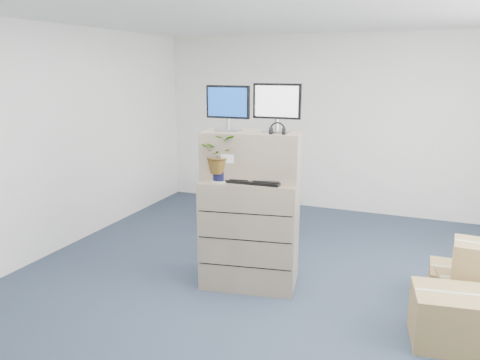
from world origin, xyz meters
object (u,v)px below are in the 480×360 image
object	(u,v)px
keyboard	(254,181)
potted_plant	(220,159)
water_bottle	(258,165)
monitor_left	(228,106)
monitor_right	(277,105)
office_chair	(256,204)
filing_cabinet_lower	(250,232)

from	to	relation	value
keyboard	potted_plant	xyz separation A→B (m)	(-0.34, -0.07, 0.21)
keyboard	water_bottle	bearing A→B (deg)	93.10
keyboard	monitor_left	bearing A→B (deg)	162.31
monitor_right	office_chair	distance (m)	2.37
water_bottle	potted_plant	world-z (taller)	potted_plant
monitor_right	water_bottle	bearing A→B (deg)	-167.50
monitor_left	filing_cabinet_lower	bearing A→B (deg)	0.88
monitor_right	keyboard	xyz separation A→B (m)	(-0.16, -0.19, -0.75)
monitor_left	water_bottle	world-z (taller)	monitor_left
water_bottle	potted_plant	size ratio (longest dim) A/B	0.62
monitor_left	potted_plant	size ratio (longest dim) A/B	0.93
monitor_left	water_bottle	size ratio (longest dim) A/B	1.50
monitor_right	keyboard	distance (m)	0.79
monitor_right	office_chair	size ratio (longest dim) A/B	0.67
potted_plant	monitor_right	bearing A→B (deg)	27.17
monitor_left	keyboard	xyz separation A→B (m)	(0.33, -0.10, -0.74)
potted_plant	office_chair	bearing A→B (deg)	98.59
monitor_right	keyboard	world-z (taller)	monitor_right
monitor_right	potted_plant	xyz separation A→B (m)	(-0.51, -0.26, -0.54)
keyboard	office_chair	distance (m)	2.06
keyboard	monitor_right	bearing A→B (deg)	48.59
monitor_right	potted_plant	bearing A→B (deg)	-154.38
filing_cabinet_lower	water_bottle	distance (m)	0.73
keyboard	potted_plant	size ratio (longest dim) A/B	1.14
filing_cabinet_lower	potted_plant	distance (m)	0.86
keyboard	potted_plant	distance (m)	0.41
filing_cabinet_lower	water_bottle	xyz separation A→B (m)	(0.07, 0.04, 0.73)
potted_plant	keyboard	bearing A→B (deg)	11.58
monitor_right	potted_plant	size ratio (longest dim) A/B	0.98
monitor_left	potted_plant	xyz separation A→B (m)	(-0.02, -0.17, -0.52)
monitor_left	potted_plant	bearing A→B (deg)	-96.52
office_chair	monitor_right	bearing A→B (deg)	83.26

